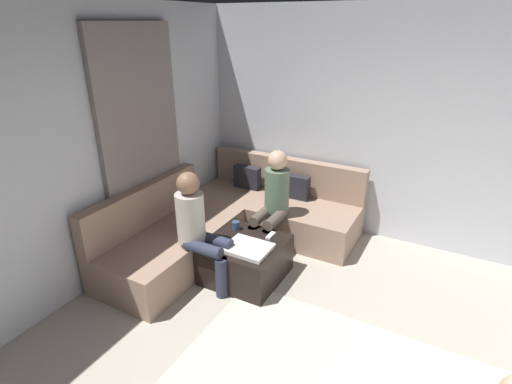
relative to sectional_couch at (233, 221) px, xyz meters
The scene contains 10 objects.
wall_back 2.57m from the sectional_couch, 27.05° to the left, with size 6.00×0.12×2.70m, color silver.
wall_left 2.33m from the sectional_couch, 114.60° to the right, with size 0.12×6.00×2.70m, color silver.
curtain_panel 1.36m from the sectional_couch, 142.74° to the right, with size 0.06×1.10×2.50m, color gray.
sectional_couch is the anchor object (origin of this frame).
ottoman 0.75m from the sectional_couch, 48.49° to the right, with size 0.76×0.76×0.42m, color black.
folded_blanket 0.91m from the sectional_couch, 48.78° to the right, with size 0.44×0.36×0.04m, color white.
coffee_mug 0.50m from the sectional_couch, 54.08° to the right, with size 0.08×0.08×0.10m, color #334C72.
game_remote 0.77m from the sectional_couch, 26.62° to the right, with size 0.05×0.15×0.02m, color white.
person_on_couch_back 0.63m from the sectional_couch, ahead, with size 0.30×0.60×1.20m.
person_on_couch_side 0.95m from the sectional_couch, 80.23° to the right, with size 0.60×0.30×1.20m.
Camera 1 is at (0.18, -1.71, 2.50)m, focal length 27.73 mm.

